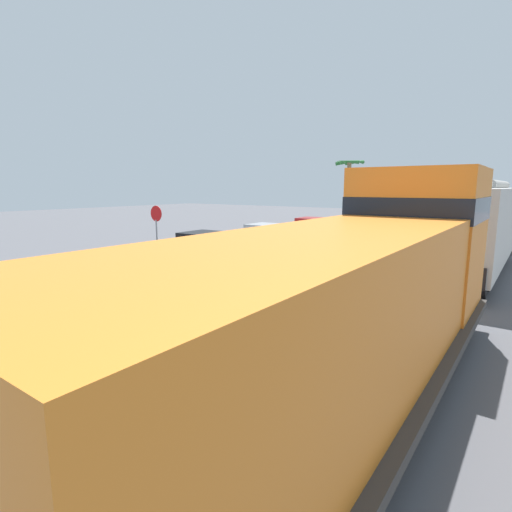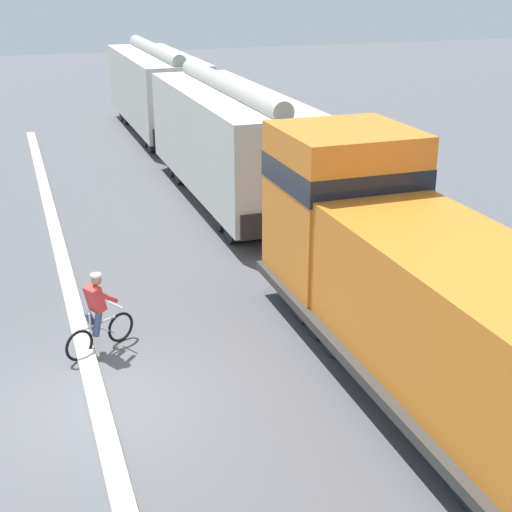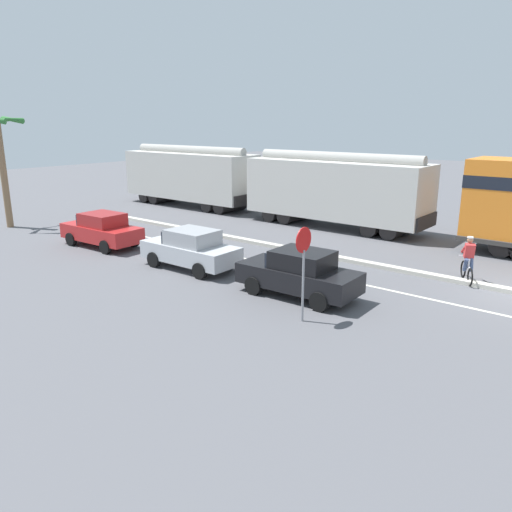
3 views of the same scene
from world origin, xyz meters
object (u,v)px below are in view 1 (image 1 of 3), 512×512
stop_sign (156,224)px  parked_car_black (203,248)px  hopper_car_middle (496,213)px  parked_car_red (311,229)px  locomotive (364,295)px  cyclist (236,277)px  parked_car_silver (264,237)px  palm_tree_near (349,178)px  hopper_car_lead (468,227)px

stop_sign → parked_car_black: bearing=36.7°
hopper_car_middle → parked_car_red: size_ratio=2.48×
locomotive → parked_car_black: locomotive is taller
parked_car_red → stop_sign: bearing=-97.7°
cyclist → parked_car_silver: bearing=119.5°
parked_car_black → stop_sign: (-1.77, -1.32, 1.21)m
locomotive → palm_tree_near: (-11.50, 26.49, 2.76)m
hopper_car_middle → stop_sign: bearing=-125.2°
hopper_car_lead → palm_tree_near: (-11.50, 14.34, 2.48)m
parked_car_red → cyclist: size_ratio=2.49×
locomotive → hopper_car_middle: locomotive is taller
palm_tree_near → hopper_car_lead: bearing=-51.3°
parked_car_red → cyclist: cyclist is taller
hopper_car_lead → parked_car_red: hopper_car_lead is taller
parked_car_black → palm_tree_near: 19.64m
stop_sign → palm_tree_near: (1.08, 20.59, 2.53)m
hopper_car_lead → palm_tree_near: palm_tree_near is taller
palm_tree_near → parked_car_black: bearing=-88.0°
parked_car_silver → stop_sign: size_ratio=1.47×
palm_tree_near → stop_sign: bearing=-93.0°
locomotive → stop_sign: size_ratio=4.03×
parked_car_silver → stop_sign: bearing=-105.1°
hopper_car_lead → cyclist: hopper_car_lead is taller
stop_sign → palm_tree_near: bearing=87.0°
stop_sign → hopper_car_middle: bearing=54.8°
hopper_car_lead → hopper_car_middle: bearing=90.0°
locomotive → hopper_car_middle: size_ratio=1.10×
hopper_car_middle → palm_tree_near: palm_tree_near is taller
hopper_car_middle → stop_sign: hopper_car_middle is taller
palm_tree_near → cyclist: bearing=-75.7°
stop_sign → hopper_car_lead: bearing=26.4°
parked_car_silver → parked_car_red: 5.97m
locomotive → cyclist: bearing=149.8°
hopper_car_middle → palm_tree_near: size_ratio=1.72×
locomotive → parked_car_silver: 16.55m
cyclist → palm_tree_near: bearing=104.3°
stop_sign → locomotive: bearing=-25.1°
cyclist → hopper_car_middle: bearing=74.8°
hopper_car_lead → parked_car_black: bearing=-155.5°
parked_car_silver → cyclist: (5.24, -9.27, 0.00)m
hopper_car_lead → parked_car_red: 12.65m
hopper_car_middle → cyclist: size_ratio=6.18×
parked_car_red → palm_tree_near: bearing=94.4°
cyclist → parked_car_red: bearing=109.3°
locomotive → hopper_car_lead: size_ratio=1.10×
parked_car_silver → parked_car_black: bearing=-90.2°
parked_car_silver → parked_car_red: size_ratio=0.99×
locomotive → hopper_car_lead: 12.16m
hopper_car_lead → stop_sign: (-12.58, -6.25, -0.05)m
hopper_car_middle → parked_car_red: bearing=-154.1°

